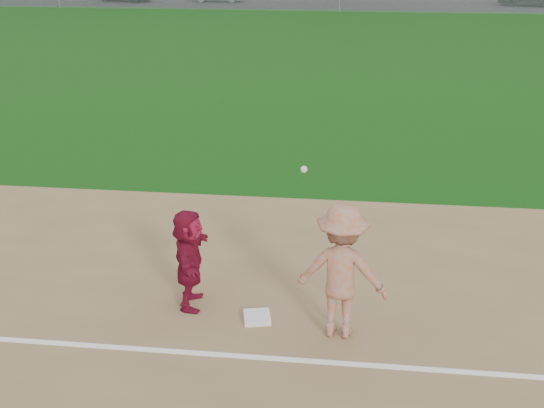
# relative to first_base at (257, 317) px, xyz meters

# --- Properties ---
(ground) EXTENTS (160.00, 160.00, 0.00)m
(ground) POSITION_rel_first_base_xyz_m (0.05, -0.13, -0.06)
(ground) COLOR #10430C
(ground) RESTS_ON ground
(foul_line) EXTENTS (60.00, 0.10, 0.01)m
(foul_line) POSITION_rel_first_base_xyz_m (0.05, -0.93, -0.04)
(foul_line) COLOR white
(foul_line) RESTS_ON infield_dirt
(parking_asphalt) EXTENTS (120.00, 10.00, 0.01)m
(parking_asphalt) POSITION_rel_first_base_xyz_m (0.05, 45.87, -0.06)
(parking_asphalt) COLOR black
(parking_asphalt) RESTS_ON ground
(first_base) EXTENTS (0.45, 0.45, 0.09)m
(first_base) POSITION_rel_first_base_xyz_m (0.00, 0.00, 0.00)
(first_base) COLOR silver
(first_base) RESTS_ON infield_dirt
(base_runner) EXTENTS (0.63, 1.48, 1.55)m
(base_runner) POSITION_rel_first_base_xyz_m (-1.05, 0.32, 0.73)
(base_runner) COLOR maroon
(base_runner) RESTS_ON infield_dirt
(first_base_play) EXTENTS (1.33, 0.87, 2.46)m
(first_base_play) POSITION_rel_first_base_xyz_m (1.20, -0.20, 0.93)
(first_base_play) COLOR gray
(first_base_play) RESTS_ON infield_dirt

